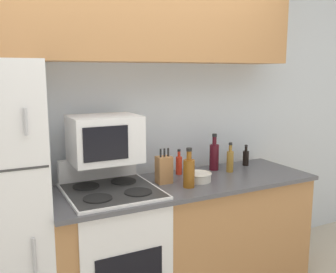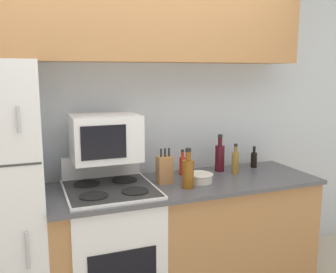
{
  "view_description": "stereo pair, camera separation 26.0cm",
  "coord_description": "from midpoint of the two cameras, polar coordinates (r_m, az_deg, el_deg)",
  "views": [
    {
      "loc": [
        -1.0,
        -2.01,
        1.69
      ],
      "look_at": [
        0.16,
        0.28,
        1.24
      ],
      "focal_mm": 40.0,
      "sensor_mm": 36.0,
      "label": 1
    },
    {
      "loc": [
        -0.76,
        -2.11,
        1.69
      ],
      "look_at": [
        0.16,
        0.28,
        1.24
      ],
      "focal_mm": 40.0,
      "sensor_mm": 36.0,
      "label": 2
    }
  ],
  "objects": [
    {
      "name": "upper_cabinets",
      "position": [
        2.79,
        -8.63,
        18.47
      ],
      "size": [
        2.61,
        0.35,
        0.71
      ],
      "color": "#B27A47",
      "rests_on": "refrigerator"
    },
    {
      "name": "bottle_hot_sauce",
      "position": [
        2.93,
        -0.87,
        -4.32
      ],
      "size": [
        0.05,
        0.05,
        0.2
      ],
      "color": "red",
      "rests_on": "lower_cabinets"
    },
    {
      "name": "bowl",
      "position": [
        2.76,
        1.99,
        -6.17
      ],
      "size": [
        0.19,
        0.19,
        0.07
      ],
      "color": "silver",
      "rests_on": "lower_cabinets"
    },
    {
      "name": "bottle_vinegar",
      "position": [
        3.02,
        7.02,
        -3.67
      ],
      "size": [
        0.06,
        0.06,
        0.24
      ],
      "color": "olive",
      "rests_on": "lower_cabinets"
    },
    {
      "name": "stove",
      "position": [
        2.73,
        -11.22,
        -16.81
      ],
      "size": [
        0.6,
        0.65,
        1.07
      ],
      "color": "white",
      "rests_on": "ground_plane"
    },
    {
      "name": "lower_cabinets",
      "position": [
        2.93,
        -0.2,
        -15.19
      ],
      "size": [
        1.99,
        0.67,
        0.89
      ],
      "color": "#B27A47",
      "rests_on": "ground_plane"
    },
    {
      "name": "wall_back",
      "position": [
        2.97,
        -9.45,
        1.74
      ],
      "size": [
        8.0,
        0.05,
        2.55
      ],
      "color": "silver",
      "rests_on": "ground_plane"
    },
    {
      "name": "bottle_wine_red",
      "position": [
        3.06,
        4.64,
        -2.97
      ],
      "size": [
        0.08,
        0.08,
        0.3
      ],
      "color": "#470F19",
      "rests_on": "lower_cabinets"
    },
    {
      "name": "microwave",
      "position": [
        2.61,
        -12.47,
        -0.35
      ],
      "size": [
        0.46,
        0.36,
        0.32
      ],
      "color": "white",
      "rests_on": "stove"
    },
    {
      "name": "knife_block",
      "position": [
        2.7,
        -3.39,
        -5.07
      ],
      "size": [
        0.11,
        0.09,
        0.26
      ],
      "color": "#B27A47",
      "rests_on": "lower_cabinets"
    },
    {
      "name": "bottle_whiskey",
      "position": [
        2.6,
        0.34,
        -5.45
      ],
      "size": [
        0.08,
        0.08,
        0.28
      ],
      "color": "brown",
      "rests_on": "lower_cabinets"
    },
    {
      "name": "bottle_soy_sauce",
      "position": [
        3.25,
        9.54,
        -3.17
      ],
      "size": [
        0.05,
        0.05,
        0.18
      ],
      "color": "black",
      "rests_on": "lower_cabinets"
    }
  ]
}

